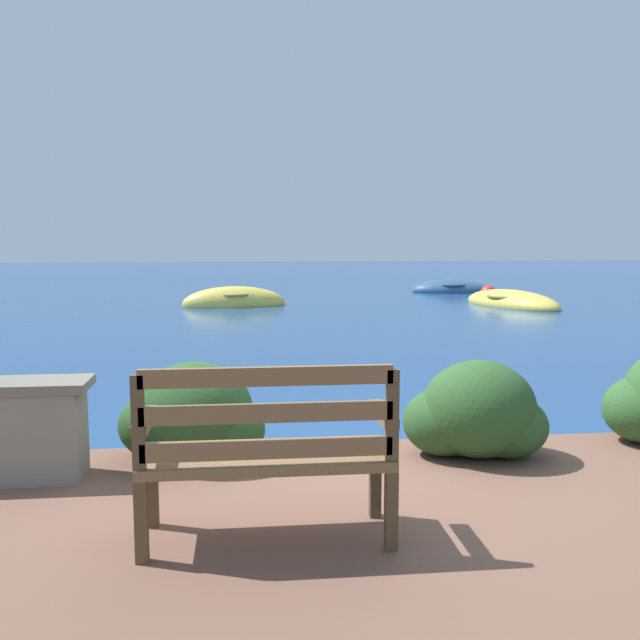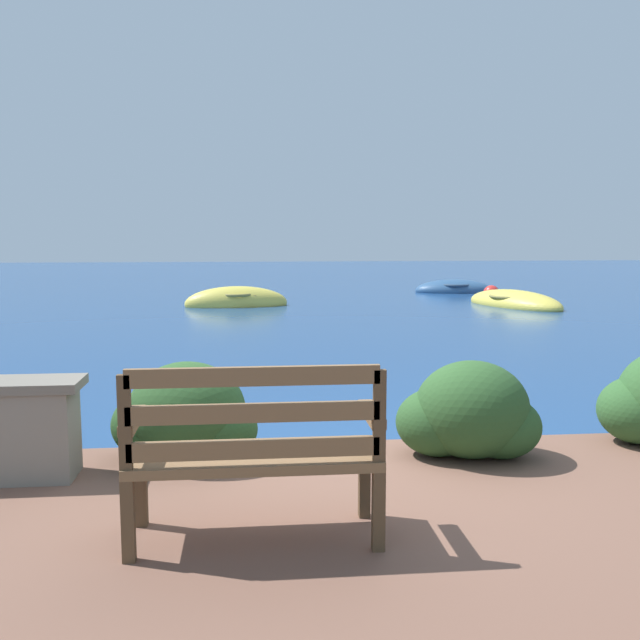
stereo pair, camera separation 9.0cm
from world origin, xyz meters
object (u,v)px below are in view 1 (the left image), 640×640
Objects in this scene: rowboat_far at (451,290)px; mooring_buoy at (488,293)px; park_bench at (267,449)px; rowboat_nearest at (512,303)px; rowboat_mid at (234,303)px.

mooring_buoy is at bearing -57.52° from rowboat_far.
rowboat_nearest is (6.48, 13.34, -0.64)m from park_bench.
rowboat_far reaches higher than mooring_buoy.
rowboat_mid is (-6.78, 0.65, 0.01)m from rowboat_nearest.
rowboat_far is 4.87× the size of mooring_buoy.
rowboat_mid reaches higher than rowboat_far.
rowboat_nearest is at bearing 70.99° from park_bench.
rowboat_nearest reaches higher than mooring_buoy.
rowboat_nearest is at bearing -12.48° from rowboat_mid.
rowboat_mid is (-0.30, 13.99, -0.63)m from park_bench.
mooring_buoy is (6.85, 16.07, -0.62)m from park_bench.
park_bench is 17.48m from mooring_buoy.
rowboat_mid reaches higher than rowboat_nearest.
rowboat_mid is at bearing 98.11° from park_bench.
rowboat_nearest is 4.15m from rowboat_far.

